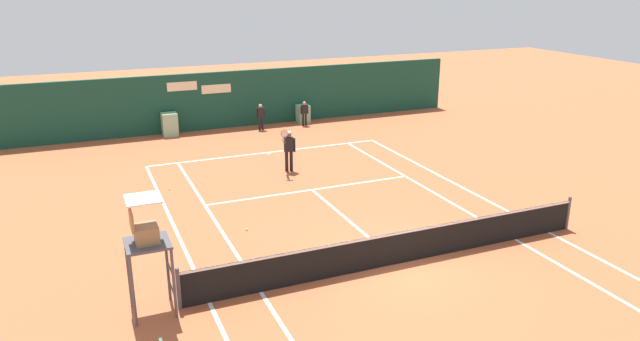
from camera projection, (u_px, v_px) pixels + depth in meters
name	position (u px, v px, depth m)	size (l,w,h in m)	color
ground_plane	(389.00, 255.00, 16.73)	(80.00, 80.00, 0.01)	#B25633
tennis_net	(400.00, 246.00, 16.06)	(12.10, 0.10, 1.07)	#4C4C51
sponsor_back_wall	(235.00, 100.00, 30.61)	(25.00, 1.02, 2.93)	#144233
umpire_chair	(146.00, 239.00, 13.28)	(1.00, 1.00, 2.87)	#47474C
player_on_baseline	(289.00, 148.00, 23.60)	(0.77, 0.69, 1.88)	black
ball_kid_left_post	(304.00, 112.00, 31.03)	(0.43, 0.18, 1.30)	black
ball_kid_right_post	(261.00, 115.00, 30.13)	(0.45, 0.19, 1.35)	black
tennis_ball_mid_court	(170.00, 189.00, 21.80)	(0.07, 0.07, 0.07)	#CCE033
tennis_ball_by_sideline	(247.00, 230.00, 18.31)	(0.07, 0.07, 0.07)	#CCE033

